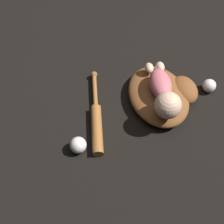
% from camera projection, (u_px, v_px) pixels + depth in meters
% --- Properties ---
extents(ground_plane, '(6.00, 6.00, 0.00)m').
position_uv_depth(ground_plane, '(146.00, 93.00, 1.51)').
color(ground_plane, black).
extents(baseball_glove, '(0.36, 0.32, 0.08)m').
position_uv_depth(baseball_glove, '(163.00, 95.00, 1.45)').
color(baseball_glove, brown).
rests_on(baseball_glove, ground).
extents(baby_figure, '(0.34, 0.14, 0.12)m').
position_uv_depth(baby_figure, '(164.00, 94.00, 1.34)').
color(baby_figure, '#D16670').
rests_on(baby_figure, baseball_glove).
extents(baseball_bat, '(0.45, 0.12, 0.05)m').
position_uv_depth(baseball_bat, '(96.00, 120.00, 1.39)').
color(baseball_bat, '#9E602D').
rests_on(baseball_bat, ground).
extents(baseball, '(0.07, 0.07, 0.07)m').
position_uv_depth(baseball, '(78.00, 145.00, 1.31)').
color(baseball, white).
rests_on(baseball, ground).
extents(baseball_spare, '(0.06, 0.06, 0.06)m').
position_uv_depth(baseball_spare, '(209.00, 86.00, 1.49)').
color(baseball_spare, white).
rests_on(baseball_spare, ground).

